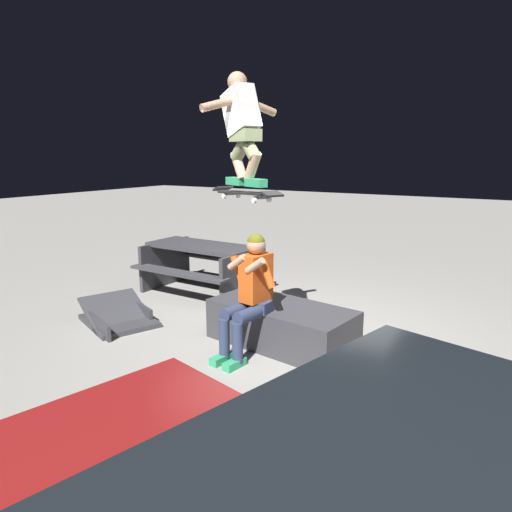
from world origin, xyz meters
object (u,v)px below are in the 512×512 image
object	(u,v)px
kicker_ramp	(119,318)
person_sitting_on_ledge	(250,290)
ledge_box_main	(281,325)
picnic_table_back	(202,260)
trash_bin	(404,424)
skateboard	(246,193)
skater_airborne	(242,124)

from	to	relation	value
kicker_ramp	person_sitting_on_ledge	bearing A→B (deg)	-178.43
ledge_box_main	picnic_table_back	distance (m)	2.33
trash_bin	person_sitting_on_ledge	bearing A→B (deg)	-33.05
trash_bin	kicker_ramp	bearing A→B (deg)	-17.18
person_sitting_on_ledge	trash_bin	world-z (taller)	person_sitting_on_ledge
kicker_ramp	picnic_table_back	size ratio (longest dim) A/B	0.65
kicker_ramp	trash_bin	world-z (taller)	trash_bin
person_sitting_on_ledge	kicker_ramp	world-z (taller)	person_sitting_on_ledge
skateboard	trash_bin	size ratio (longest dim) A/B	1.15
skateboard	trash_bin	xyz separation A→B (m)	(-2.00, 1.34, -1.25)
picnic_table_back	person_sitting_on_ledge	bearing A→B (deg)	139.08
skateboard	kicker_ramp	distance (m)	2.44
person_sitting_on_ledge	trash_bin	size ratio (longest dim) A/B	1.46
kicker_ramp	trash_bin	xyz separation A→B (m)	(-3.79, 1.17, 0.38)
ledge_box_main	picnic_table_back	size ratio (longest dim) A/B	0.92
person_sitting_on_ledge	trash_bin	xyz separation A→B (m)	(-1.88, 1.23, -0.27)
ledge_box_main	skater_airborne	bearing A→B (deg)	40.69
kicker_ramp	trash_bin	distance (m)	3.99
skateboard	picnic_table_back	bearing A→B (deg)	-40.66
picnic_table_back	skater_airborne	bearing A→B (deg)	138.92
skater_airborne	picnic_table_back	world-z (taller)	skater_airborne
ledge_box_main	skateboard	size ratio (longest dim) A/B	1.59
skater_airborne	trash_bin	xyz separation A→B (m)	(-2.05, 1.36, -1.94)
skater_airborne	picnic_table_back	distance (m)	2.91
person_sitting_on_ledge	ledge_box_main	bearing A→B (deg)	-111.29
ledge_box_main	skateboard	distance (m)	1.53
person_sitting_on_ledge	skater_airborne	xyz separation A→B (m)	(0.16, -0.13, 1.68)
skater_airborne	kicker_ramp	distance (m)	2.91
skateboard	person_sitting_on_ledge	bearing A→B (deg)	135.37
skateboard	kicker_ramp	xyz separation A→B (m)	(1.80, 0.16, -1.63)
skateboard	picnic_table_back	xyz separation A→B (m)	(1.72, -1.48, -1.20)
skater_airborne	trash_bin	bearing A→B (deg)	146.42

